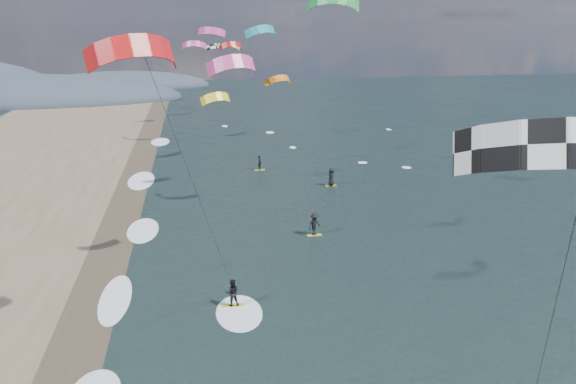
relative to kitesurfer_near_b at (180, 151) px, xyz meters
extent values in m
cube|color=#382D23|center=(-5.64, 1.22, -10.16)|extent=(3.00, 240.00, 0.00)
ellipsoid|color=#3D4756|center=(-33.64, 91.22, -10.16)|extent=(64.00, 24.00, 10.00)
ellipsoid|color=#3D4756|center=(-15.64, 111.22, -10.16)|extent=(40.00, 18.00, 7.00)
cylinder|color=black|center=(10.92, -11.19, -2.85)|extent=(0.02, 0.02, 14.01)
cube|color=gold|center=(2.32, 4.24, -10.13)|extent=(1.27, 0.39, 0.06)
imported|color=black|center=(2.32, 4.24, -9.30)|extent=(0.79, 0.61, 1.61)
ellipsoid|color=white|center=(2.62, 3.44, -10.16)|extent=(2.60, 4.20, 0.12)
cylinder|color=black|center=(0.57, 1.24, -2.12)|extent=(0.02, 0.02, 15.16)
cube|color=gold|center=(9.16, 14.02, -10.14)|extent=(1.10, 0.35, 0.05)
imported|color=black|center=(9.16, 14.02, -9.25)|extent=(1.28, 1.13, 1.71)
cube|color=gold|center=(13.43, 26.31, -10.14)|extent=(1.10, 0.35, 0.05)
imported|color=black|center=(13.43, 26.31, -9.25)|extent=(0.59, 0.87, 1.72)
cube|color=gold|center=(7.27, 33.19, -10.14)|extent=(1.10, 0.35, 0.05)
imported|color=black|center=(7.27, 33.19, -9.32)|extent=(0.46, 0.63, 1.57)
ellipsoid|color=white|center=(-4.44, 6.22, -10.16)|extent=(2.40, 5.40, 0.11)
ellipsoid|color=white|center=(-4.44, 17.22, -10.16)|extent=(2.40, 5.40, 0.11)
ellipsoid|color=white|center=(-4.44, 31.22, -10.16)|extent=(2.40, 5.40, 0.11)
ellipsoid|color=white|center=(-4.44, 49.22, -10.16)|extent=(2.40, 5.40, 0.11)
camera|label=1|loc=(0.77, -24.43, 5.72)|focal=35.00mm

